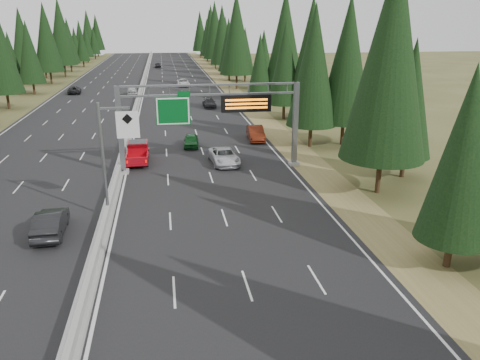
% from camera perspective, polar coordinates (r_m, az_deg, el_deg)
% --- Properties ---
extents(road, '(32.00, 260.00, 0.08)m').
position_cam_1_polar(road, '(87.44, -12.14, 9.76)').
color(road, black).
rests_on(road, ground).
extents(shoulder_right, '(3.60, 260.00, 0.06)m').
position_cam_1_polar(shoulder_right, '(88.39, -0.37, 10.26)').
color(shoulder_right, olive).
rests_on(shoulder_right, ground).
extents(shoulder_left, '(3.60, 260.00, 0.06)m').
position_cam_1_polar(shoulder_left, '(90.07, -23.64, 8.87)').
color(shoulder_left, '#474922').
rests_on(shoulder_left, ground).
extents(median_barrier, '(0.70, 260.00, 0.85)m').
position_cam_1_polar(median_barrier, '(87.39, -12.16, 10.01)').
color(median_barrier, gray).
rests_on(median_barrier, road).
extents(sign_gantry, '(16.75, 0.98, 7.80)m').
position_cam_1_polar(sign_gantry, '(42.24, -2.78, 8.10)').
color(sign_gantry, slate).
rests_on(sign_gantry, road).
extents(hov_sign_pole, '(2.80, 0.50, 8.00)m').
position_cam_1_polar(hov_sign_pole, '(32.62, -15.40, 3.27)').
color(hov_sign_pole, slate).
rests_on(hov_sign_pole, road).
extents(tree_row_right, '(12.17, 240.59, 18.74)m').
position_cam_1_polar(tree_row_right, '(83.11, 2.97, 16.27)').
color(tree_row_right, black).
rests_on(tree_row_right, ground).
extents(silver_minivan, '(2.83, 5.44, 1.46)m').
position_cam_1_polar(silver_minivan, '(44.93, -1.97, 2.92)').
color(silver_minivan, silver).
rests_on(silver_minivan, road).
extents(red_pickup, '(2.00, 5.60, 1.82)m').
position_cam_1_polar(red_pickup, '(46.82, -12.34, 3.50)').
color(red_pickup, black).
rests_on(red_pickup, road).
extents(car_ahead_green, '(1.87, 4.01, 1.33)m').
position_cam_1_polar(car_ahead_green, '(51.49, -5.98, 4.80)').
color(car_ahead_green, '#12511E').
rests_on(car_ahead_green, road).
extents(car_ahead_dkred, '(2.01, 4.99, 1.61)m').
position_cam_1_polar(car_ahead_dkred, '(54.03, 1.92, 5.71)').
color(car_ahead_dkred, '#5B1D0D').
rests_on(car_ahead_dkred, road).
extents(car_ahead_dkgrey, '(1.97, 4.69, 1.35)m').
position_cam_1_polar(car_ahead_dkgrey, '(75.83, -3.77, 9.36)').
color(car_ahead_dkgrey, black).
rests_on(car_ahead_dkgrey, road).
extents(car_ahead_white, '(2.48, 5.37, 1.49)m').
position_cam_1_polar(car_ahead_white, '(101.91, -6.94, 11.71)').
color(car_ahead_white, silver).
rests_on(car_ahead_white, road).
extents(car_ahead_far, '(2.05, 4.43, 1.47)m').
position_cam_1_polar(car_ahead_far, '(145.15, -9.97, 13.62)').
color(car_ahead_far, black).
rests_on(car_ahead_far, road).
extents(car_onc_near, '(1.90, 4.91, 1.59)m').
position_cam_1_polar(car_onc_near, '(32.32, -22.11, -4.85)').
color(car_onc_near, black).
rests_on(car_onc_near, road).
extents(car_onc_white, '(2.23, 4.78, 1.58)m').
position_cam_1_polar(car_onc_white, '(90.90, -13.05, 10.56)').
color(car_onc_white, '#B2B2B2').
rests_on(car_onc_white, road).
extents(car_onc_far, '(2.74, 5.09, 1.36)m').
position_cam_1_polar(car_onc_far, '(95.86, -19.54, 10.31)').
color(car_onc_far, black).
rests_on(car_onc_far, road).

